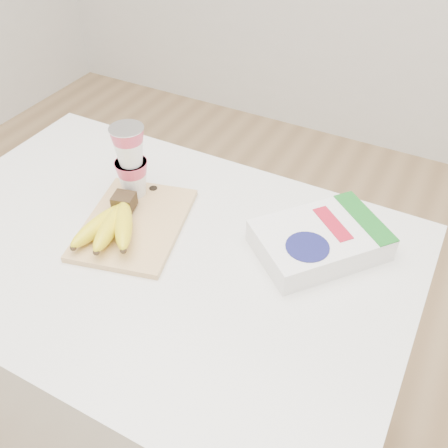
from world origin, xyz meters
name	(u,v)px	position (x,y,z in m)	size (l,w,h in m)	color
table	(167,356)	(0.00, 0.00, 0.42)	(1.11, 0.74, 0.83)	silver
cutting_board	(135,224)	(-0.07, 0.04, 0.84)	(0.21, 0.29, 0.01)	#D7B476
bananas	(112,223)	(-0.09, -0.01, 0.87)	(0.15, 0.20, 0.06)	#382816
yogurt_stack	(130,160)	(-0.13, 0.12, 0.94)	(0.08, 0.08, 0.18)	white
cereal_box	(320,240)	(0.32, 0.16, 0.86)	(0.30, 0.31, 0.06)	white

